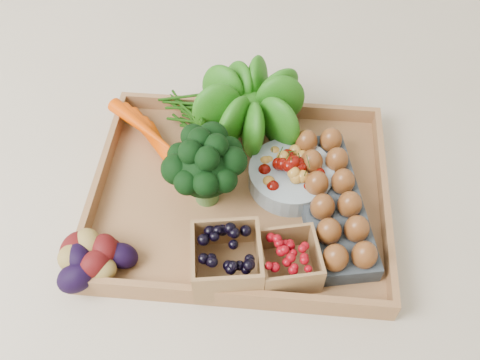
# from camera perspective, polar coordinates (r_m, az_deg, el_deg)

# --- Properties ---
(ground) EXTENTS (4.00, 4.00, 0.00)m
(ground) POSITION_cam_1_polar(r_m,az_deg,el_deg) (1.03, -0.00, -2.05)
(ground) COLOR beige
(ground) RESTS_ON ground
(tray) EXTENTS (0.55, 0.45, 0.01)m
(tray) POSITION_cam_1_polar(r_m,az_deg,el_deg) (1.03, -0.00, -1.81)
(tray) COLOR #9F6E42
(tray) RESTS_ON ground
(carrots) EXTENTS (0.21, 0.15, 0.05)m
(carrots) POSITION_cam_1_polar(r_m,az_deg,el_deg) (1.08, -8.67, 3.85)
(carrots) COLOR #DD4100
(carrots) RESTS_ON tray
(lettuce) EXTENTS (0.15, 0.15, 0.15)m
(lettuce) POSITION_cam_1_polar(r_m,az_deg,el_deg) (1.08, 1.03, 8.24)
(lettuce) COLOR #1A510C
(lettuce) RESTS_ON tray
(broccoli) EXTENTS (0.15, 0.15, 0.12)m
(broccoli) POSITION_cam_1_polar(r_m,az_deg,el_deg) (0.97, -3.66, 0.16)
(broccoli) COLOR black
(broccoli) RESTS_ON tray
(cherry_bowl) EXTENTS (0.16, 0.16, 0.04)m
(cherry_bowl) POSITION_cam_1_polar(r_m,az_deg,el_deg) (1.02, 5.43, 0.39)
(cherry_bowl) COLOR #8C9EA5
(cherry_bowl) RESTS_ON tray
(egg_carton) EXTENTS (0.17, 0.32, 0.04)m
(egg_carton) POSITION_cam_1_polar(r_m,az_deg,el_deg) (1.00, 9.64, -2.56)
(egg_carton) COLOR #373F46
(egg_carton) RESTS_ON tray
(potatoes) EXTENTS (0.14, 0.14, 0.08)m
(potatoes) POSITION_cam_1_polar(r_m,az_deg,el_deg) (0.94, -15.58, -7.45)
(potatoes) COLOR #440A0C
(potatoes) RESTS_ON tray
(punnet_blackberry) EXTENTS (0.13, 0.13, 0.08)m
(punnet_blackberry) POSITION_cam_1_polar(r_m,az_deg,el_deg) (0.90, -1.43, -8.46)
(punnet_blackberry) COLOR black
(punnet_blackberry) RESTS_ON tray
(punnet_raspberry) EXTENTS (0.12, 0.12, 0.07)m
(punnet_raspberry) POSITION_cam_1_polar(r_m,az_deg,el_deg) (0.91, 5.23, -8.56)
(punnet_raspberry) COLOR maroon
(punnet_raspberry) RESTS_ON tray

